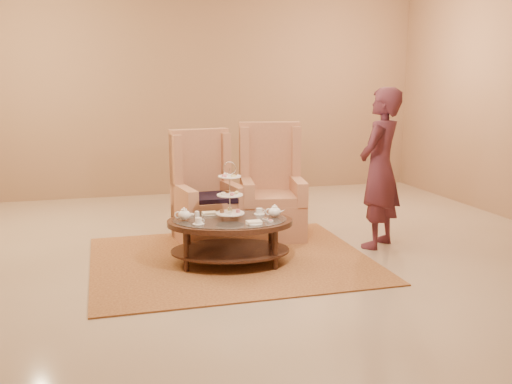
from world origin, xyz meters
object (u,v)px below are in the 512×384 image
object	(u,v)px
armchair_left	(206,204)
armchair_right	(271,198)
tea_table	(230,228)
person	(380,169)

from	to	relation	value
armchair_left	armchair_right	distance (m)	0.83
tea_table	person	world-z (taller)	person
armchair_right	person	xyz separation A→B (m)	(1.07, -0.79, 0.45)
armchair_left	person	bearing A→B (deg)	-31.48
armchair_left	armchair_right	world-z (taller)	armchair_right
armchair_left	person	world-z (taller)	person
armchair_left	armchair_right	bearing A→B (deg)	-8.90
tea_table	armchair_right	distance (m)	1.26
armchair_left	armchair_right	size ratio (longest dim) A/B	0.95
tea_table	armchair_left	xyz separation A→B (m)	(-0.08, 1.00, 0.05)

